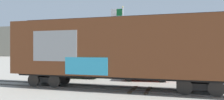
# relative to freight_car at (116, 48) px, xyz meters

# --- Properties ---
(ground_plane) EXTENTS (260.00, 260.00, 0.00)m
(ground_plane) POSITION_rel_freight_car_xyz_m (0.47, 0.00, -2.74)
(ground_plane) COLOR gray
(track) EXTENTS (60.02, 3.36, 0.08)m
(track) POSITION_rel_freight_car_xyz_m (-1.30, 0.03, -2.70)
(track) COLOR #4C4742
(track) RESTS_ON ground_plane
(freight_car) EXTENTS (14.76, 3.42, 4.89)m
(freight_car) POSITION_rel_freight_car_xyz_m (0.00, 0.00, 0.00)
(freight_car) COLOR brown
(freight_car) RESTS_ON ground_plane
(flagpole) EXTENTS (1.48, 0.18, 7.60)m
(flagpole) POSITION_rel_freight_car_xyz_m (-2.00, 9.82, 2.14)
(flagpole) COLOR silver
(flagpole) RESTS_ON ground_plane
(hillside) EXTENTS (137.55, 37.62, 16.55)m
(hillside) POSITION_rel_freight_car_xyz_m (0.47, 77.59, 3.36)
(hillside) COLOR gray
(hillside) RESTS_ON ground_plane
(parked_car_green) EXTENTS (4.57, 2.13, 1.56)m
(parked_car_green) POSITION_rel_freight_car_xyz_m (-5.10, 4.80, -1.93)
(parked_car_green) COLOR #1E5933
(parked_car_green) RESTS_ON ground_plane
(parked_car_red) EXTENTS (4.20, 2.39, 1.74)m
(parked_car_red) POSITION_rel_freight_car_xyz_m (1.36, 4.62, -1.89)
(parked_car_red) COLOR #B21E1E
(parked_car_red) RESTS_ON ground_plane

